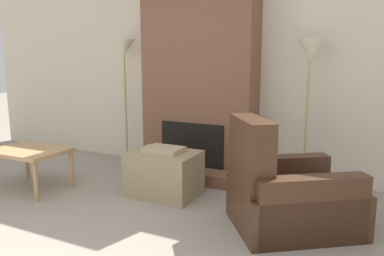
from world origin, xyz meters
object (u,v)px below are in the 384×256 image
Objects in this scene: floor_lamp_left at (124,56)px; floor_lamp_right at (310,59)px; armchair at (285,197)px; side_table at (29,154)px; ottoman at (164,173)px.

floor_lamp_left is 1.02× the size of floor_lamp_right.
armchair is 2.70m from side_table.
ottoman is 1.48m from side_table.
floor_lamp_right is at bearing -33.43° from armchair.
armchair is at bearing -9.97° from ottoman.
armchair reaches higher than ottoman.
side_table is (-2.68, -0.26, 0.12)m from armchair.
armchair is 0.77× the size of floor_lamp_right.
ottoman is at bearing -38.14° from floor_lamp_left.
floor_lamp_right is at bearing -0.00° from floor_lamp_left.
ottoman is at bearing 44.76° from armchair.
floor_lamp_left is (-2.40, 1.09, 1.16)m from armchair.
armchair reaches higher than side_table.
floor_lamp_right is (2.36, -0.00, -0.03)m from floor_lamp_left.
side_table is 0.47× the size of floor_lamp_left.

